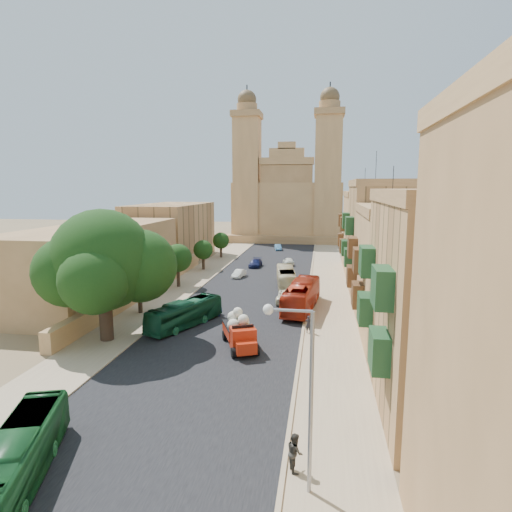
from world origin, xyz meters
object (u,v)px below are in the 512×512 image
(car_blue_a, at_px, (208,312))
(car_white_a, at_px, (239,273))
(street_tree_b, at_px, (178,258))
(church, at_px, (288,201))
(bus_green_south, at_px, (18,456))
(streetlamp, at_px, (300,377))
(red_truck, at_px, (240,331))
(car_dkblue, at_px, (256,263))
(car_blue_b, at_px, (278,247))
(olive_pickup, at_px, (303,292))
(street_tree_a, at_px, (139,282))
(street_tree_c, at_px, (203,250))
(car_cream, at_px, (288,296))
(pedestrian_a, at_px, (309,324))
(bus_red_east, at_px, (302,296))
(bus_cream_east, at_px, (286,277))
(pedestrian_b, at_px, (295,452))
(pedestrian_c, at_px, (311,302))
(street_tree_d, at_px, (221,241))
(ficus_tree, at_px, (104,264))
(car_white_b, at_px, (288,261))
(bus_green_north, at_px, (185,314))

(car_blue_a, xyz_separation_m, car_white_a, (-0.70, 19.68, -0.05))
(street_tree_b, bearing_deg, church, 79.62)
(bus_green_south, bearing_deg, church, 68.94)
(streetlamp, distance_m, red_truck, 17.35)
(car_dkblue, bearing_deg, car_blue_b, 86.63)
(church, bearing_deg, car_blue_b, -91.47)
(olive_pickup, bearing_deg, streetlamp, -87.81)
(street_tree_a, distance_m, car_blue_a, 7.91)
(bus_green_south, xyz_separation_m, car_blue_b, (3.96, 72.44, -0.66))
(street_tree_c, bearing_deg, street_tree_b, -90.00)
(streetlamp, height_order, car_white_a, streetlamp)
(street_tree_b, height_order, red_truck, street_tree_b)
(car_cream, xyz_separation_m, pedestrian_a, (2.67, -10.19, 0.08))
(car_blue_a, bearing_deg, church, 107.75)
(bus_red_east, relative_size, car_dkblue, 2.49)
(bus_cream_east, bearing_deg, olive_pickup, 105.33)
(car_white_a, distance_m, pedestrian_b, 43.04)
(bus_cream_east, distance_m, pedestrian_c, 10.34)
(street_tree_d, relative_size, car_blue_b, 1.35)
(street_tree_c, relative_size, bus_green_south, 0.53)
(bus_green_south, bearing_deg, pedestrian_c, 49.65)
(red_truck, xyz_separation_m, car_cream, (2.74, 14.57, -0.66))
(ficus_tree, distance_m, car_dkblue, 36.70)
(street_tree_d, xyz_separation_m, car_blue_b, (9.50, 11.09, -2.56))
(street_tree_d, height_order, olive_pickup, street_tree_d)
(street_tree_d, bearing_deg, car_cream, -63.29)
(car_dkblue, height_order, pedestrian_b, pedestrian_b)
(street_tree_b, height_order, pedestrian_b, street_tree_b)
(street_tree_d, distance_m, car_dkblue, 11.84)
(olive_pickup, bearing_deg, street_tree_b, 166.37)
(street_tree_c, bearing_deg, pedestrian_c, -48.58)
(car_dkblue, xyz_separation_m, pedestrian_c, (9.67, -23.32, 0.18))
(pedestrian_a, bearing_deg, bus_cream_east, -67.18)
(red_truck, height_order, pedestrian_b, red_truck)
(bus_green_south, bearing_deg, bus_red_east, 51.10)
(street_tree_b, height_order, car_blue_b, street_tree_b)
(church, bearing_deg, car_cream, -85.41)
(street_tree_d, relative_size, bus_red_east, 0.44)
(street_tree_b, xyz_separation_m, car_white_a, (6.72, 7.00, -3.24))
(street_tree_b, xyz_separation_m, car_dkblue, (7.83, 15.48, -3.17))
(olive_pickup, distance_m, car_blue_a, 12.56)
(street_tree_a, xyz_separation_m, olive_pickup, (16.50, 8.00, -2.38))
(red_truck, bearing_deg, car_white_a, 101.23)
(car_blue_a, relative_size, car_dkblue, 0.82)
(street_tree_c, height_order, street_tree_d, street_tree_c)
(bus_red_east, xyz_separation_m, car_cream, (-1.67, 2.74, -0.77))
(bus_green_south, bearing_deg, car_blue_b, 68.59)
(car_white_b, bearing_deg, church, -101.47)
(bus_green_north, height_order, car_blue_a, bus_green_north)
(olive_pickup, distance_m, car_white_b, 22.57)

